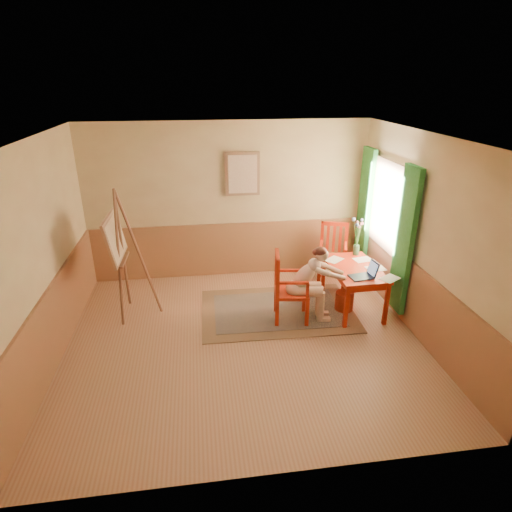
{
  "coord_description": "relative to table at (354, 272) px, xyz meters",
  "views": [
    {
      "loc": [
        -0.55,
        -5.08,
        3.47
      ],
      "look_at": [
        0.25,
        0.55,
        1.05
      ],
      "focal_mm": 29.75,
      "sensor_mm": 36.0,
      "label": 1
    }
  ],
  "objects": [
    {
      "name": "room",
      "position": [
        -1.82,
        -0.66,
        0.77
      ],
      "size": [
        5.04,
        4.54,
        2.84
      ],
      "color": "tan",
      "rests_on": "ground"
    },
    {
      "name": "wainscot",
      "position": [
        -1.82,
        0.14,
        -0.13
      ],
      "size": [
        5.0,
        4.5,
        1.0
      ],
      "color": "#9C6542",
      "rests_on": "room"
    },
    {
      "name": "window",
      "position": [
        0.6,
        0.44,
        0.71
      ],
      "size": [
        0.12,
        2.01,
        2.2
      ],
      "color": "white",
      "rests_on": "room"
    },
    {
      "name": "wall_portrait",
      "position": [
        -1.57,
        1.55,
        1.27
      ],
      "size": [
        0.6,
        0.05,
        0.76
      ],
      "color": "#956C50",
      "rests_on": "room"
    },
    {
      "name": "rug",
      "position": [
        -1.2,
        0.07,
        -0.62
      ],
      "size": [
        2.44,
        1.66,
        0.02
      ],
      "color": "#8C7251",
      "rests_on": "room"
    },
    {
      "name": "table",
      "position": [
        0.0,
        0.0,
        0.0
      ],
      "size": [
        0.75,
        1.21,
        0.72
      ],
      "color": "red",
      "rests_on": "room"
    },
    {
      "name": "chair_left",
      "position": [
        -1.1,
        -0.19,
        -0.09
      ],
      "size": [
        0.56,
        0.55,
        1.09
      ],
      "color": "red",
      "rests_on": "room"
    },
    {
      "name": "chair_back",
      "position": [
        -0.04,
        0.96,
        -0.08
      ],
      "size": [
        0.62,
        0.63,
        1.09
      ],
      "color": "red",
      "rests_on": "room"
    },
    {
      "name": "figure",
      "position": [
        -0.78,
        -0.23,
        0.03
      ],
      "size": [
        0.91,
        0.45,
        1.2
      ],
      "color": "beige",
      "rests_on": "room"
    },
    {
      "name": "laptop",
      "position": [
        0.02,
        -0.35,
        0.14
      ],
      "size": [
        0.42,
        0.29,
        0.24
      ],
      "color": "#1E2338",
      "rests_on": "table"
    },
    {
      "name": "papers",
      "position": [
        0.17,
        0.01,
        0.09
      ],
      "size": [
        0.95,
        1.12,
        0.0
      ],
      "color": "white",
      "rests_on": "table"
    },
    {
      "name": "vase",
      "position": [
        0.2,
        0.51,
        0.37
      ],
      "size": [
        0.23,
        0.31,
        0.62
      ],
      "color": "#3F724C",
      "rests_on": "table"
    },
    {
      "name": "wastebasket",
      "position": [
        -0.14,
        -0.05,
        -0.48
      ],
      "size": [
        0.33,
        0.33,
        0.31
      ],
      "primitive_type": "cylinder",
      "rotation": [
        0.0,
        0.0,
        0.17
      ],
      "color": "#AF3319",
      "rests_on": "room"
    },
    {
      "name": "easel",
      "position": [
        -3.57,
        0.33,
        0.57
      ],
      "size": [
        0.68,
        0.9,
        2.02
      ],
      "color": "brown",
      "rests_on": "room"
    }
  ]
}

